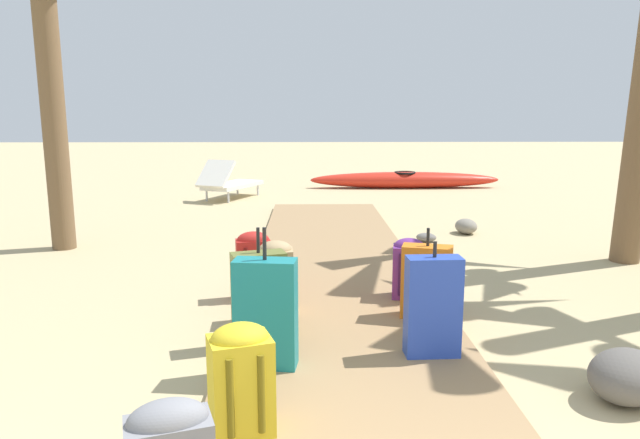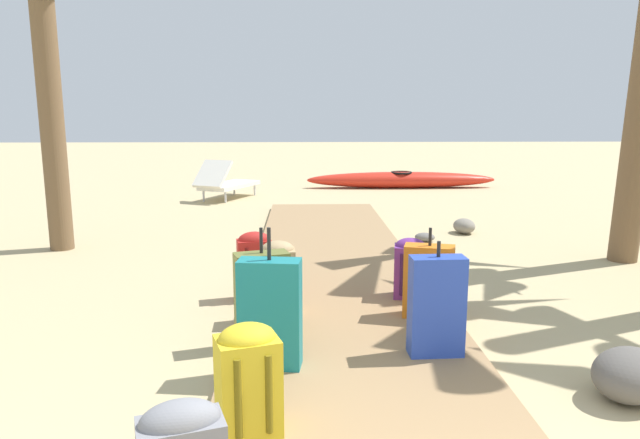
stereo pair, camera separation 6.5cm
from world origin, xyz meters
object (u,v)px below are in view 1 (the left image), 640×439
at_px(suitcase_olive, 259,294).
at_px(lounge_chair, 229,182).
at_px(kayak, 405,180).
at_px(suitcase_teal, 266,313).
at_px(suitcase_orange, 427,282).
at_px(backpack_red, 253,260).
at_px(backpack_purple, 409,266).
at_px(suitcase_blue, 433,306).
at_px(backpack_tan, 276,275).
at_px(backpack_yellow, 241,376).

xyz_separation_m(suitcase_olive, lounge_chair, (-1.19, 7.32, -0.05)).
bearing_deg(kayak, suitcase_teal, -104.34).
distance_m(suitcase_orange, backpack_red, 1.58).
xyz_separation_m(suitcase_orange, lounge_chair, (-2.45, 6.97, -0.04)).
bearing_deg(backpack_purple, suitcase_teal, -129.38).
distance_m(suitcase_blue, backpack_tan, 1.37).
relative_size(suitcase_orange, kayak, 0.17).
bearing_deg(suitcase_teal, backpack_yellow, -94.92).
height_order(suitcase_orange, backpack_tan, suitcase_orange).
bearing_deg(suitcase_blue, kayak, 81.72).
bearing_deg(backpack_tan, suitcase_blue, -38.93).
bearing_deg(suitcase_orange, lounge_chair, 109.32).
bearing_deg(kayak, backpack_tan, -105.90).
distance_m(backpack_purple, suitcase_blue, 1.23).
relative_size(backpack_yellow, backpack_tan, 0.97).
bearing_deg(suitcase_teal, kayak, 75.66).
bearing_deg(backpack_purple, kayak, 80.87).
xyz_separation_m(suitcase_orange, backpack_yellow, (-1.24, -1.65, 0.01)).
distance_m(backpack_red, kayak, 8.36).
bearing_deg(suitcase_orange, backpack_red, 152.18).
xyz_separation_m(backpack_red, backpack_yellow, (0.16, -2.39, 0.02)).
height_order(suitcase_orange, backpack_yellow, suitcase_orange).
height_order(suitcase_olive, backpack_yellow, suitcase_olive).
height_order(suitcase_orange, suitcase_teal, suitcase_teal).
distance_m(suitcase_olive, backpack_tan, 0.50).
relative_size(backpack_red, lounge_chair, 0.32).
distance_m(backpack_purple, lounge_chair, 6.90).
relative_size(backpack_red, backpack_yellow, 0.94).
bearing_deg(lounge_chair, backpack_yellow, -82.07).
bearing_deg(kayak, backpack_purple, -99.13).
bearing_deg(backpack_yellow, backpack_tan, 87.58).
bearing_deg(backpack_purple, suitcase_olive, -144.79).
xyz_separation_m(backpack_tan, lounge_chair, (-1.28, 6.84, -0.06)).
xyz_separation_m(suitcase_teal, kayak, (2.44, 9.53, -0.24)).
relative_size(suitcase_orange, suitcase_olive, 0.90).
xyz_separation_m(backpack_red, suitcase_blue, (1.30, -1.46, 0.05)).
relative_size(backpack_purple, backpack_tan, 0.89).
bearing_deg(suitcase_olive, kayak, 74.38).
xyz_separation_m(backpack_purple, suitcase_blue, (-0.05, -1.22, 0.06)).
bearing_deg(suitcase_olive, suitcase_teal, -80.82).
bearing_deg(backpack_tan, backpack_red, 111.14).
height_order(backpack_yellow, lounge_chair, lounge_chair).
height_order(suitcase_teal, lounge_chair, suitcase_teal).
bearing_deg(kayak, backpack_red, -108.56).
relative_size(suitcase_teal, lounge_chair, 0.53).
height_order(suitcase_olive, suitcase_teal, suitcase_teal).
bearing_deg(backpack_yellow, backpack_red, 93.75).
xyz_separation_m(backpack_purple, kayak, (1.31, 8.16, -0.17)).
relative_size(suitcase_orange, suitcase_teal, 0.80).
bearing_deg(backpack_tan, lounge_chair, 100.58).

